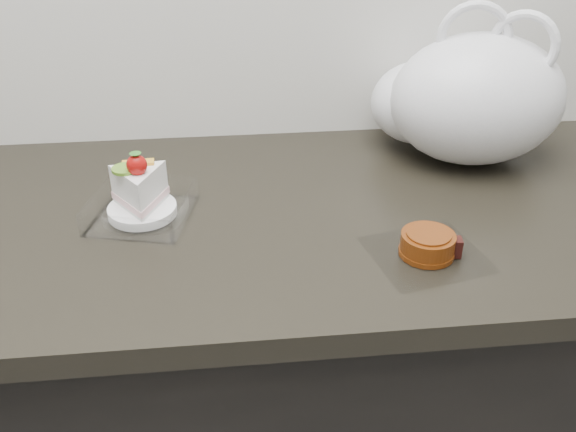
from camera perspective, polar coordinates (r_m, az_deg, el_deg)
The scene contains 4 objects.
counter at distance 1.35m, azimuth -7.01°, elevation -16.31°, with size 2.04×0.64×0.90m.
cake_tray at distance 1.06m, azimuth -12.94°, elevation 1.45°, with size 0.18×0.18×0.12m.
mooncake_wrap at distance 0.97m, azimuth 12.36°, elevation -2.64°, with size 0.19×0.18×0.04m.
plastic_bag at distance 1.25m, azimuth 15.49°, elevation 10.01°, with size 0.40×0.36×0.30m.
Camera 1 is at (0.06, 0.77, 1.44)m, focal length 40.00 mm.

